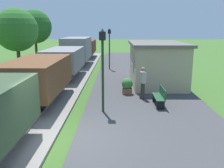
{
  "coord_description": "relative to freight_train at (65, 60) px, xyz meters",
  "views": [
    {
      "loc": [
        1.66,
        -7.66,
        3.96
      ],
      "look_at": [
        1.49,
        3.66,
        1.34
      ],
      "focal_mm": 38.9,
      "sensor_mm": 36.0,
      "label": 1
    }
  ],
  "objects": [
    {
      "name": "lamp_post_near",
      "position": [
        3.5,
        -8.88,
        1.34
      ],
      "size": [
        0.28,
        0.28,
        3.7
      ],
      "color": "#193823",
      "rests_on": "platform_slab"
    },
    {
      "name": "ground_plane",
      "position": [
        2.4,
        -11.68,
        -1.46
      ],
      "size": [
        160.0,
        160.0,
        0.0
      ],
      "primitive_type": "plane",
      "color": "#3D6628"
    },
    {
      "name": "person_waiting",
      "position": [
        5.51,
        -6.77,
        -0.28
      ],
      "size": [
        0.34,
        0.43,
        1.71
      ],
      "rotation": [
        0.0,
        0.0,
        3.44
      ],
      "color": "#38332D",
      "rests_on": "platform_slab"
    },
    {
      "name": "rail_near",
      "position": [
        0.72,
        -11.68,
        -1.27
      ],
      "size": [
        0.07,
        60.0,
        0.14
      ],
      "primitive_type": "cube",
      "color": "slate",
      "rests_on": "track_ballast"
    },
    {
      "name": "potted_planter",
      "position": [
        4.73,
        -5.81,
        -0.74
      ],
      "size": [
        0.64,
        0.64,
        0.92
      ],
      "color": "brown",
      "rests_on": "platform_slab"
    },
    {
      "name": "lamp_post_far",
      "position": [
        3.5,
        2.72,
        1.34
      ],
      "size": [
        0.28,
        0.28,
        3.7
      ],
      "color": "#193823",
      "rests_on": "platform_slab"
    },
    {
      "name": "tree_field_left",
      "position": [
        -4.85,
        7.87,
        2.62
      ],
      "size": [
        3.67,
        3.67,
        5.93
      ],
      "color": "#4C3823",
      "rests_on": "ground"
    },
    {
      "name": "station_hut",
      "position": [
        6.8,
        -3.02,
        0.19
      ],
      "size": [
        3.5,
        5.8,
        2.78
      ],
      "color": "tan",
      "rests_on": "platform_slab"
    },
    {
      "name": "bench_near_hut",
      "position": [
        6.23,
        -7.95,
        -0.74
      ],
      "size": [
        0.42,
        1.5,
        0.91
      ],
      "color": "#1E4C2D",
      "rests_on": "platform_slab"
    },
    {
      "name": "tree_trackside_far",
      "position": [
        -3.65,
        -0.21,
        2.33
      ],
      "size": [
        3.33,
        3.33,
        5.47
      ],
      "color": "#4C3823",
      "rests_on": "ground"
    },
    {
      "name": "platform_slab",
      "position": [
        5.6,
        -11.68,
        -1.34
      ],
      "size": [
        6.0,
        60.0,
        0.25
      ],
      "primitive_type": "cube",
      "color": "#424244",
      "rests_on": "ground"
    },
    {
      "name": "freight_train",
      "position": [
        0.0,
        0.0,
        0.0
      ],
      "size": [
        2.5,
        32.6,
        2.72
      ],
      "color": "#384C33",
      "rests_on": "rail_near"
    }
  ]
}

